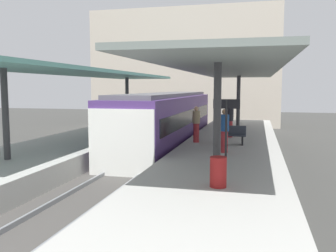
# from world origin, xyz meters

# --- Properties ---
(ground_plane) EXTENTS (80.00, 80.00, 0.00)m
(ground_plane) POSITION_xyz_m (0.00, 0.00, 0.00)
(ground_plane) COLOR #383835
(platform_left) EXTENTS (4.40, 28.00, 1.00)m
(platform_left) POSITION_xyz_m (-3.80, 0.00, 0.50)
(platform_left) COLOR #9E9E99
(platform_left) RESTS_ON ground_plane
(platform_right) EXTENTS (4.40, 28.00, 1.00)m
(platform_right) POSITION_xyz_m (3.80, 0.00, 0.50)
(platform_right) COLOR #9E9E99
(platform_right) RESTS_ON ground_plane
(track_ballast) EXTENTS (3.20, 28.00, 0.20)m
(track_ballast) POSITION_xyz_m (0.00, 0.00, 0.10)
(track_ballast) COLOR #423F3D
(track_ballast) RESTS_ON ground_plane
(rail_near_side) EXTENTS (0.08, 28.00, 0.14)m
(rail_near_side) POSITION_xyz_m (-0.72, 0.00, 0.27)
(rail_near_side) COLOR slate
(rail_near_side) RESTS_ON track_ballast
(rail_far_side) EXTENTS (0.08, 28.00, 0.14)m
(rail_far_side) POSITION_xyz_m (0.72, 0.00, 0.27)
(rail_far_side) COLOR slate
(rail_far_side) RESTS_ON track_ballast
(commuter_train) EXTENTS (2.78, 14.62, 3.10)m
(commuter_train) POSITION_xyz_m (0.00, 3.95, 1.73)
(commuter_train) COLOR #472D6B
(commuter_train) RESTS_ON track_ballast
(canopy_left) EXTENTS (4.18, 21.00, 3.46)m
(canopy_left) POSITION_xyz_m (-3.80, 1.40, 4.33)
(canopy_left) COLOR #333335
(canopy_left) RESTS_ON platform_left
(canopy_right) EXTENTS (4.18, 21.00, 3.52)m
(canopy_right) POSITION_xyz_m (3.80, 1.40, 4.40)
(canopy_right) COLOR #333335
(canopy_right) RESTS_ON platform_right
(platform_bench) EXTENTS (1.40, 0.41, 0.86)m
(platform_bench) POSITION_xyz_m (3.83, 0.60, 1.46)
(platform_bench) COLOR black
(platform_bench) RESTS_ON platform_right
(platform_sign) EXTENTS (0.90, 0.08, 2.21)m
(platform_sign) POSITION_xyz_m (3.99, -3.79, 2.62)
(platform_sign) COLOR #262628
(platform_sign) RESTS_ON platform_right
(litter_bin) EXTENTS (0.44, 0.44, 0.80)m
(litter_bin) POSITION_xyz_m (4.05, -6.79, 1.40)
(litter_bin) COLOR maroon
(litter_bin) RESTS_ON platform_right
(passenger_near_bench) EXTENTS (0.36, 0.36, 1.74)m
(passenger_near_bench) POSITION_xyz_m (3.62, 3.05, 1.90)
(passenger_near_bench) COLOR maroon
(passenger_near_bench) RESTS_ON platform_right
(passenger_mid_platform) EXTENTS (0.36, 0.36, 1.75)m
(passenger_mid_platform) POSITION_xyz_m (3.75, -1.63, 1.91)
(passenger_mid_platform) COLOR maroon
(passenger_mid_platform) RESTS_ON platform_right
(passenger_far_end) EXTENTS (0.36, 0.36, 1.72)m
(passenger_far_end) POSITION_xyz_m (2.20, 0.86, 1.89)
(passenger_far_end) COLOR maroon
(passenger_far_end) RESTS_ON platform_right
(station_building_backdrop) EXTENTS (18.00, 6.00, 11.00)m
(station_building_backdrop) POSITION_xyz_m (-1.98, 20.00, 5.50)
(station_building_backdrop) COLOR #A89E8E
(station_building_backdrop) RESTS_ON ground_plane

